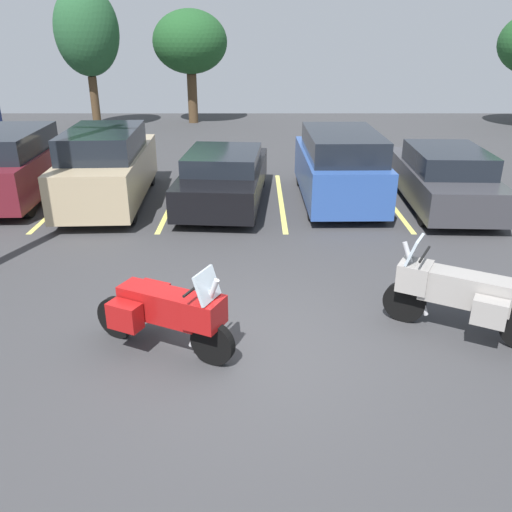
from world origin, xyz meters
TOP-DOWN VIEW (x-y plane):
  - ground at (0.00, 0.00)m, footprint 44.00×44.00m
  - motorcycle_touring at (-1.10, -0.11)m, footprint 2.01×1.23m
  - motorcycle_second at (2.97, 0.37)m, footprint 2.05×1.32m
  - parking_stripes at (-0.64, 6.85)m, footprint 13.99×4.96m
  - car_maroon at (-6.13, 6.93)m, footprint 2.10×4.46m
  - car_tan at (-3.57, 6.60)m, footprint 2.01×4.83m
  - car_black at (-0.69, 6.62)m, footprint 2.21×4.73m
  - car_blue at (2.18, 6.72)m, footprint 1.89×4.36m
  - car_charcoal at (4.72, 6.47)m, footprint 1.99×4.81m
  - tree_left at (-2.83, 19.11)m, footprint 3.30×3.30m
  - tree_center at (-6.90, 17.51)m, footprint 2.63×2.63m

SIDE VIEW (x-z plane):
  - ground at x=0.00m, z-range -0.10..0.00m
  - parking_stripes at x=-0.64m, z-range 0.00..0.01m
  - motorcycle_touring at x=-1.10m, z-range -0.05..1.28m
  - motorcycle_second at x=2.97m, z-range -0.04..1.32m
  - car_black at x=-0.69m, z-range 0.00..1.34m
  - car_charcoal at x=4.72m, z-range -0.02..1.43m
  - car_maroon at x=-6.13m, z-range 0.01..1.79m
  - car_blue at x=2.18m, z-range 0.00..1.82m
  - car_tan at x=-3.57m, z-range -0.02..1.87m
  - tree_left at x=-2.83m, z-range 1.05..5.93m
  - tree_center at x=-6.90m, z-range 1.06..6.82m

